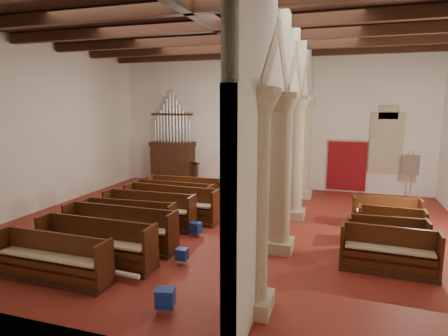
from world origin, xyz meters
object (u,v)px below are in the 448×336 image
at_px(lectern, 195,174).
at_px(nave_pew_0, 52,265).
at_px(pipe_organ, 173,155).
at_px(processional_banner, 410,187).
at_px(aisle_pew_0, 388,257).

bearing_deg(lectern, nave_pew_0, -73.74).
height_order(pipe_organ, nave_pew_0, pipe_organ).
bearing_deg(pipe_organ, processional_banner, -7.00).
relative_size(lectern, nave_pew_0, 0.41).
height_order(nave_pew_0, aisle_pew_0, aisle_pew_0).
bearing_deg(pipe_organ, nave_pew_0, -79.46).
distance_m(lectern, processional_banner, 9.21).
bearing_deg(aisle_pew_0, nave_pew_0, -156.70).
height_order(lectern, nave_pew_0, lectern).
relative_size(processional_banner, nave_pew_0, 0.76).
relative_size(pipe_organ, nave_pew_0, 1.58).
xyz_separation_m(lectern, aisle_pew_0, (7.75, -7.47, -0.13)).
distance_m(lectern, nave_pew_0, 10.14).
distance_m(processional_banner, nave_pew_0, 12.21).
height_order(processional_banner, nave_pew_0, processional_banner).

